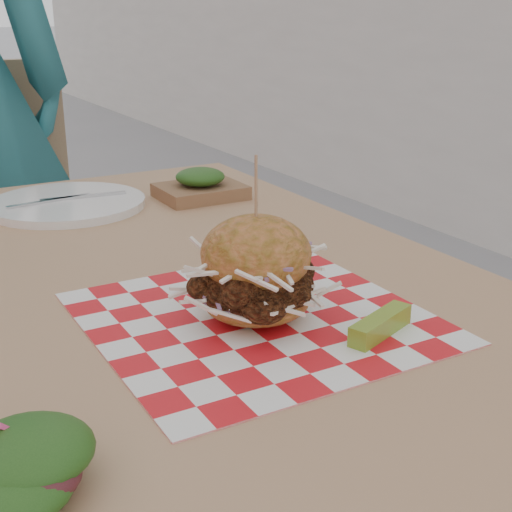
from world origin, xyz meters
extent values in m
cube|color=tan|center=(-0.21, 0.10, 0.73)|extent=(0.80, 1.20, 0.04)
cylinder|color=#333338|center=(0.13, 0.64, 0.35)|extent=(0.05, 0.05, 0.71)
cube|color=tan|center=(-0.21, 1.10, 0.45)|extent=(0.45, 0.45, 0.04)
cylinder|color=#333338|center=(-0.04, 0.90, 0.21)|extent=(0.03, 0.03, 0.43)
cylinder|color=#333338|center=(-0.01, 1.26, 0.21)|extent=(0.03, 0.03, 0.43)
cube|color=red|center=(-0.15, -0.07, 0.75)|extent=(0.36, 0.36, 0.00)
ellipsoid|color=#C16F36|center=(-0.15, -0.07, 0.77)|extent=(0.12, 0.12, 0.04)
ellipsoid|color=brown|center=(-0.15, -0.07, 0.79)|extent=(0.13, 0.12, 0.07)
ellipsoid|color=#C16F36|center=(-0.15, -0.07, 0.83)|extent=(0.12, 0.12, 0.09)
cylinder|color=tan|center=(-0.15, -0.07, 0.89)|extent=(0.00, 0.00, 0.09)
cube|color=olive|center=(-0.06, -0.18, 0.76)|extent=(0.10, 0.05, 0.02)
ellipsoid|color=#3F1419|center=(-0.45, -0.24, 0.76)|extent=(0.08, 0.08, 0.03)
ellipsoid|color=#1E4915|center=(-0.46, -0.26, 0.76)|extent=(0.08, 0.08, 0.03)
cylinder|color=white|center=(-0.21, 0.50, 0.76)|extent=(0.27, 0.27, 0.01)
cube|color=silver|center=(-0.24, 0.50, 0.77)|extent=(0.15, 0.03, 0.00)
cube|color=silver|center=(-0.18, 0.50, 0.77)|extent=(0.15, 0.03, 0.00)
cube|color=brown|center=(0.02, 0.44, 0.76)|extent=(0.15, 0.12, 0.02)
ellipsoid|color=#1E4915|center=(0.02, 0.44, 0.79)|extent=(0.09, 0.09, 0.03)
camera|label=1|loc=(-0.52, -0.71, 1.08)|focal=50.00mm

